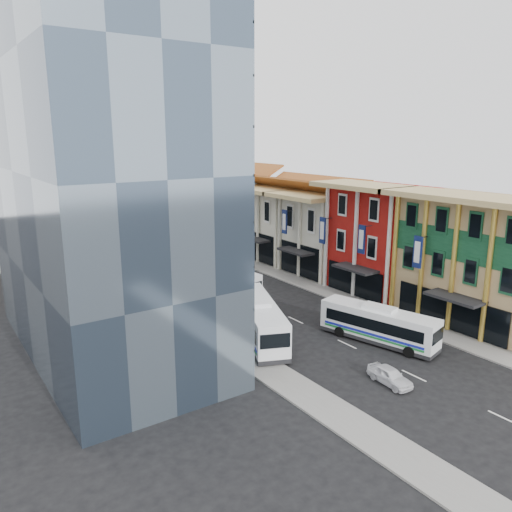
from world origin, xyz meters
TOP-DOWN VIEW (x-y plane):
  - ground at (0.00, 0.00)m, footprint 200.00×200.00m
  - sidewalk_right at (8.50, 22.00)m, footprint 3.00×90.00m
  - sidewalk_left at (-8.50, 22.00)m, footprint 3.00×90.00m
  - shophouse_tan at (14.00, 5.00)m, footprint 8.00×14.00m
  - shophouse_red at (14.00, 17.00)m, footprint 8.00×10.00m
  - shophouse_cream_near at (14.00, 26.50)m, footprint 8.00×9.00m
  - shophouse_cream_mid at (14.00, 35.50)m, footprint 8.00×9.00m
  - shophouse_cream_far at (14.00, 46.00)m, footprint 8.00×12.00m
  - office_tower at (-17.00, 19.00)m, footprint 12.00×26.00m
  - office_block_far at (-16.00, 42.00)m, footprint 10.00×18.00m
  - bus_left_near at (-5.50, 13.31)m, footprint 7.08×11.85m
  - bus_left_far at (-2.48, 25.72)m, footprint 3.99×12.50m
  - bus_right at (2.52, 6.87)m, footprint 4.94×10.67m
  - sedan_left at (-2.44, 1.24)m, footprint 1.76×3.76m

SIDE VIEW (x-z plane):
  - ground at x=0.00m, z-range 0.00..0.00m
  - sidewalk_right at x=8.50m, z-range 0.00..0.15m
  - sidewalk_left at x=-8.50m, z-range 0.00..0.15m
  - sedan_left at x=-2.44m, z-range 0.00..1.24m
  - bus_right at x=2.52m, z-range 0.00..3.33m
  - bus_left_near at x=-5.50m, z-range 0.00..3.76m
  - bus_left_far at x=-2.48m, z-range 0.00..3.94m
  - shophouse_cream_near at x=14.00m, z-range 0.00..10.00m
  - shophouse_cream_mid at x=14.00m, z-range 0.00..10.00m
  - shophouse_cream_far at x=14.00m, z-range 0.00..11.00m
  - shophouse_tan at x=14.00m, z-range 0.00..12.00m
  - shophouse_red at x=14.00m, z-range 0.00..12.00m
  - office_block_far at x=-16.00m, z-range 0.00..14.00m
  - office_tower at x=-17.00m, z-range 0.00..30.00m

